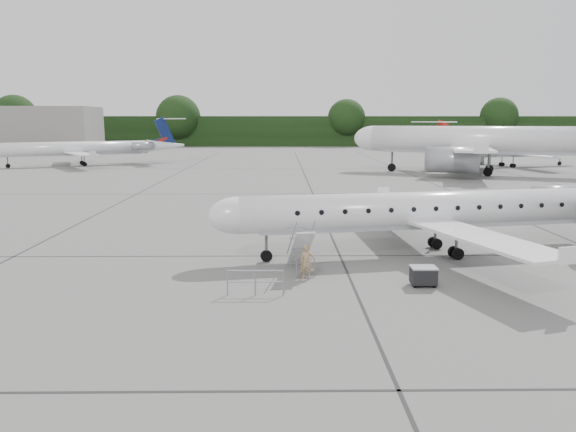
{
  "coord_description": "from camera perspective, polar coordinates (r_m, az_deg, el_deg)",
  "views": [
    {
      "loc": [
        -6.61,
        -22.76,
        6.8
      ],
      "look_at": [
        -6.28,
        3.68,
        2.3
      ],
      "focal_mm": 35.0,
      "sensor_mm": 36.0,
      "label": 1
    }
  ],
  "objects": [
    {
      "name": "ground",
      "position": [
        24.66,
        14.97,
        -6.69
      ],
      "size": [
        320.0,
        320.0,
        0.0
      ],
      "primitive_type": "plane",
      "color": "slate",
      "rests_on": "ground"
    },
    {
      "name": "treeline",
      "position": [
        152.93,
        1.78,
        8.61
      ],
      "size": [
        260.0,
        4.0,
        8.0
      ],
      "primitive_type": "cube",
      "color": "black",
      "rests_on": "ground"
    },
    {
      "name": "terminal_building",
      "position": [
        147.13,
        -26.51,
        7.96
      ],
      "size": [
        40.0,
        14.0,
        10.0
      ],
      "primitive_type": "cube",
      "color": "slate",
      "rests_on": "ground"
    },
    {
      "name": "main_regional_jet",
      "position": [
        29.4,
        14.34,
        2.4
      ],
      "size": [
        28.11,
        22.43,
        6.47
      ],
      "primitive_type": null,
      "rotation": [
        0.0,
        0.0,
        0.18
      ],
      "color": "silver",
      "rests_on": "ground"
    },
    {
      "name": "airstair",
      "position": [
        25.51,
        1.27,
        -3.45
      ],
      "size": [
        1.24,
        2.35,
        2.03
      ],
      "primitive_type": null,
      "rotation": [
        0.0,
        0.0,
        0.18
      ],
      "color": "silver",
      "rests_on": "ground"
    },
    {
      "name": "passenger",
      "position": [
        24.37,
        1.91,
        -4.7
      ],
      "size": [
        0.59,
        0.42,
        1.52
      ],
      "primitive_type": "imported",
      "rotation": [
        0.0,
        0.0,
        -0.1
      ],
      "color": "#967752",
      "rests_on": "ground"
    },
    {
      "name": "safety_railing",
      "position": [
        22.25,
        -3.34,
        -6.81
      ],
      "size": [
        2.2,
        0.11,
        1.0
      ],
      "primitive_type": null,
      "rotation": [
        0.0,
        0.0,
        -0.02
      ],
      "color": "gray",
      "rests_on": "ground"
    },
    {
      "name": "baggage_cart",
      "position": [
        24.11,
        13.59,
        -5.91
      ],
      "size": [
        1.03,
        0.83,
        0.88
      ],
      "primitive_type": null,
      "rotation": [
        0.0,
        0.0,
        -0.01
      ],
      "color": "black",
      "rests_on": "ground"
    },
    {
      "name": "bg_narrowbody",
      "position": [
        76.15,
        18.66,
        8.64
      ],
      "size": [
        40.73,
        35.46,
        12.22
      ],
      "primitive_type": null,
      "rotation": [
        0.0,
        0.0,
        -0.38
      ],
      "color": "silver",
      "rests_on": "ground"
    },
    {
      "name": "bg_regional_left",
      "position": [
        91.69,
        -20.84,
        7.07
      ],
      "size": [
        33.95,
        30.48,
        7.32
      ],
      "primitive_type": null,
      "rotation": [
        0.0,
        0.0,
        0.47
      ],
      "color": "silver",
      "rests_on": "ground"
    },
    {
      "name": "bg_regional_right",
      "position": [
        90.44,
        21.97,
        6.82
      ],
      "size": [
        30.35,
        25.51,
        6.82
      ],
      "primitive_type": null,
      "rotation": [
        0.0,
        0.0,
        3.44
      ],
      "color": "silver",
      "rests_on": "ground"
    }
  ]
}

